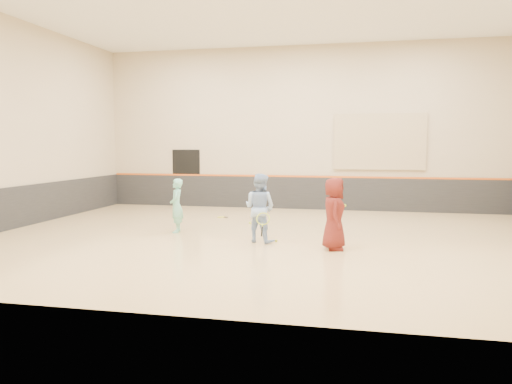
% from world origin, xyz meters
% --- Properties ---
extents(room, '(15.04, 12.04, 6.22)m').
position_xyz_m(room, '(0.00, 0.00, 0.81)').
color(room, tan).
rests_on(room, ground).
extents(wainscot_back, '(14.90, 0.04, 1.20)m').
position_xyz_m(wainscot_back, '(0.00, 5.97, 0.60)').
color(wainscot_back, '#232326').
rests_on(wainscot_back, floor).
extents(wainscot_left, '(0.04, 11.90, 1.20)m').
position_xyz_m(wainscot_left, '(-7.47, 0.00, 0.60)').
color(wainscot_left, '#232326').
rests_on(wainscot_left, floor).
extents(accent_stripe, '(14.90, 0.03, 0.06)m').
position_xyz_m(accent_stripe, '(0.00, 5.96, 1.22)').
color(accent_stripe, '#D85914').
rests_on(accent_stripe, wall_back).
extents(acoustic_panel, '(3.20, 0.08, 2.00)m').
position_xyz_m(acoustic_panel, '(2.80, 5.95, 2.50)').
color(acoustic_panel, tan).
rests_on(acoustic_panel, wall_back).
extents(doorway, '(1.10, 0.05, 2.20)m').
position_xyz_m(doorway, '(-4.50, 5.98, 1.10)').
color(doorway, black).
rests_on(doorway, floor).
extents(girl, '(0.47, 0.61, 1.48)m').
position_xyz_m(girl, '(-2.71, 0.32, 0.74)').
color(girl, '#79D2BB').
rests_on(girl, floor).
extents(instructor, '(1.00, 0.89, 1.70)m').
position_xyz_m(instructor, '(-0.22, -0.51, 0.85)').
color(instructor, '#99BAED').
rests_on(instructor, floor).
extents(young_man, '(0.62, 0.87, 1.66)m').
position_xyz_m(young_man, '(1.63, -1.03, 0.83)').
color(young_man, maroon).
rests_on(young_man, floor).
extents(held_racket, '(0.42, 0.42, 0.64)m').
position_xyz_m(held_racket, '(-0.04, -0.95, 0.65)').
color(held_racket, '#C4DC30').
rests_on(held_racket, instructor).
extents(spare_racket, '(0.59, 0.59, 0.08)m').
position_xyz_m(spare_racket, '(-2.30, 3.27, 0.04)').
color(spare_racket, gold).
rests_on(spare_racket, floor).
extents(ball_under_racket, '(0.07, 0.07, 0.07)m').
position_xyz_m(ball_under_racket, '(0.19, -0.46, 0.03)').
color(ball_under_racket, gold).
rests_on(ball_under_racket, floor).
extents(ball_in_hand, '(0.07, 0.07, 0.07)m').
position_xyz_m(ball_in_hand, '(1.87, -1.12, 1.03)').
color(ball_in_hand, '#BCDD33').
rests_on(ball_in_hand, young_man).
extents(ball_beside_spare, '(0.07, 0.07, 0.07)m').
position_xyz_m(ball_beside_spare, '(-1.08, 2.17, 0.03)').
color(ball_beside_spare, '#CCEC37').
rests_on(ball_beside_spare, floor).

